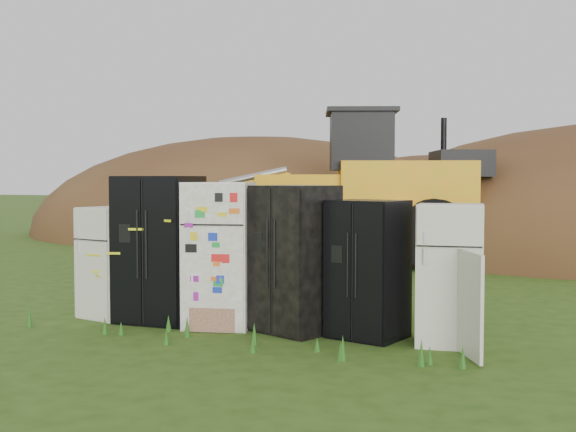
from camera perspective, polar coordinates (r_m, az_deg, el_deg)
name	(u,v)px	position (r m, az deg, el deg)	size (l,w,h in m)	color
ground	(267,330)	(9.32, -1.69, -8.96)	(120.00, 120.00, 0.00)	#2C4A13
fridge_leftmost	(110,262)	(10.31, -13.88, -3.58)	(0.68, 0.65, 1.53)	silver
fridge_black_side	(159,249)	(9.87, -10.14, -2.58)	(1.02, 0.81, 1.96)	black
fridge_sticker	(219,255)	(9.42, -5.44, -3.05)	(0.84, 0.77, 1.88)	white
fridge_dark_mid	(294,259)	(9.07, 0.50, -3.40)	(0.94, 0.77, 1.84)	black
fridge_black_right	(368,269)	(8.79, 6.33, -4.19)	(0.83, 0.70, 1.67)	black
fridge_open_door	(450,275)	(8.58, 12.68, -4.54)	(0.74, 0.68, 1.63)	silver
wheel_loader	(322,187)	(16.27, 2.69, 2.29)	(7.16, 2.90, 3.47)	orange
dirt_mound_left	(253,235)	(24.63, -2.78, -1.50)	(15.93, 11.94, 6.69)	#4B2A18
dirt_mound_back	(456,232)	(26.65, 13.11, -1.24)	(16.63, 11.09, 5.60)	#4B2A18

